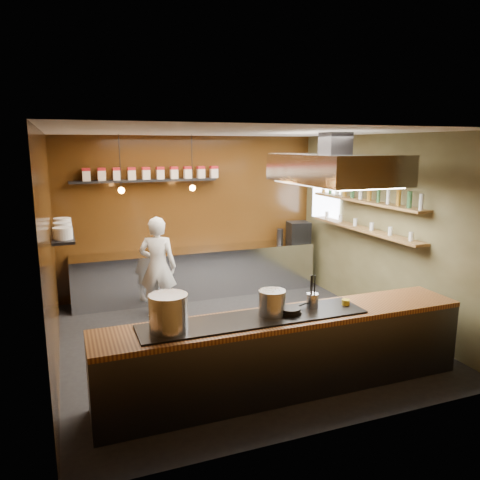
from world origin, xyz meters
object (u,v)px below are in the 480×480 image
chef (158,267)px  stockpot_small (272,303)px  extractor_hood (334,168)px  stockpot_large (169,313)px  espresso_machine (298,232)px

chef → stockpot_small: bearing=127.5°
extractor_hood → stockpot_large: 3.24m
extractor_hood → stockpot_small: extractor_hood is taller
espresso_machine → extractor_hood: bearing=-98.9°
stockpot_small → extractor_hood: bearing=38.4°
chef → stockpot_large: bearing=104.9°
stockpot_large → stockpot_small: 1.19m
extractor_hood → chef: bearing=141.2°
extractor_hood → chef: size_ratio=1.19×
extractor_hood → chef: extractor_hood is taller
stockpot_large → chef: chef is taller
extractor_hood → stockpot_large: bearing=-155.4°
stockpot_large → espresso_machine: (3.47, 3.74, -0.03)m
espresso_machine → stockpot_large: bearing=-124.2°
stockpot_small → chef: 3.05m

